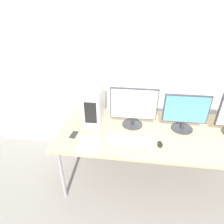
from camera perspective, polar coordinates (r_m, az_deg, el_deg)
name	(u,v)px	position (r m, az deg, el deg)	size (l,w,h in m)	color
ground_plane	(156,213)	(2.35, 13.26, -27.75)	(14.00, 14.00, 0.00)	gray
wall_back	(162,63)	(2.45, 15.01, 14.30)	(8.00, 0.07, 2.70)	silver
desk	(160,135)	(2.18, 14.43, -6.71)	(2.25, 0.95, 0.74)	tan
pc_tower	(94,105)	(2.19, -5.42, 2.20)	(0.19, 0.40, 0.42)	silver
monitor_main	(133,107)	(2.09, 6.54, 1.56)	(0.52, 0.24, 0.46)	#333338
monitor_right_near	(185,112)	(2.16, 21.44, -0.14)	(0.47, 0.24, 0.42)	#333338
keyboard	(129,141)	(1.95, 5.17, -8.66)	(0.46, 0.14, 0.02)	silver
mouse	(160,144)	(1.95, 14.43, -9.48)	(0.05, 0.10, 0.03)	black
cell_phone	(74,135)	(2.07, -11.54, -6.78)	(0.07, 0.13, 0.01)	#232328
paper_sheet_left	(89,145)	(1.92, -7.14, -9.90)	(0.24, 0.32, 0.00)	white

